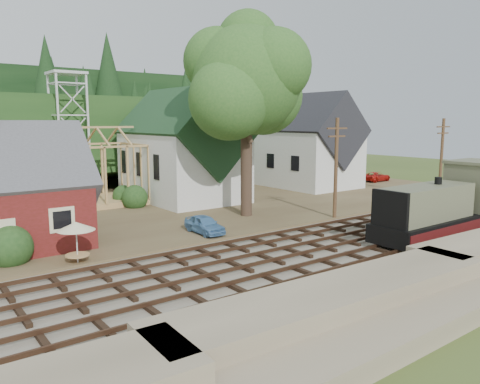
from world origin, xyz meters
TOP-DOWN VIEW (x-y plane):
  - ground at (0.00, 0.00)m, footprint 140.00×140.00m
  - embankment at (0.00, -8.50)m, footprint 64.00×5.00m
  - railroad_bed at (0.00, 0.00)m, footprint 64.00×11.00m
  - village_flat at (0.00, 18.00)m, footprint 64.00×26.00m
  - hillside at (0.00, 42.00)m, footprint 70.00×28.96m
  - ridge at (0.00, 58.00)m, footprint 80.00×20.00m
  - church at (2.00, 19.68)m, footprint 8.40×15.17m
  - farmhouse at (18.00, 19.00)m, footprint 8.40×10.80m
  - timber_frame at (-6.00, 22.00)m, footprint 8.20×6.20m
  - lattice_tower at (-6.00, 28.00)m, footprint 3.20×3.20m
  - big_tree at (2.17, 10.08)m, footprint 10.90×8.40m
  - telegraph_pole_near at (7.00, 5.20)m, footprint 2.20×0.28m
  - telegraph_pole_far at (22.00, 5.20)m, footprint 2.20×0.28m
  - locomotive at (8.86, -3.00)m, footprint 12.21×3.05m
  - car_blue at (-3.92, 6.94)m, footprint 1.52×3.60m
  - car_red at (28.00, 17.01)m, footprint 4.18×2.09m
  - patio_set at (-12.87, 5.50)m, footprint 1.97×1.97m

SIDE VIEW (x-z plane):
  - ground at x=0.00m, z-range 0.00..0.00m
  - embankment at x=0.00m, z-range -0.80..0.80m
  - hillside at x=0.00m, z-range -6.37..6.37m
  - ridge at x=0.00m, z-range -6.00..6.00m
  - railroad_bed at x=0.00m, z-range 0.00..0.16m
  - village_flat at x=0.00m, z-range 0.00..0.30m
  - car_red at x=28.00m, z-range 0.30..1.44m
  - car_blue at x=-3.92m, z-range 0.30..1.52m
  - locomotive at x=8.86m, z-range -0.28..4.59m
  - patio_set at x=-12.87m, z-range 1.07..3.27m
  - timber_frame at x=-6.00m, z-range -0.23..6.76m
  - telegraph_pole_near at x=7.00m, z-range 0.25..8.25m
  - telegraph_pole_far at x=22.00m, z-range 0.25..8.25m
  - farmhouse at x=18.00m, z-range -0.43..10.17m
  - church at x=2.00m, z-range -1.32..11.68m
  - lattice_tower at x=-6.00m, z-range 3.97..16.10m
  - big_tree at x=2.17m, z-range 2.87..17.57m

